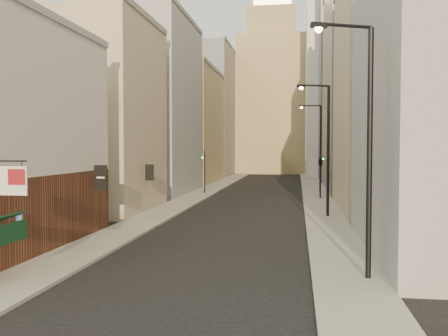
# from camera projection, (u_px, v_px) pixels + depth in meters

# --- Properties ---
(ground) EXTENTS (360.00, 360.00, 0.00)m
(ground) POSITION_uv_depth(u_px,v_px,m) (151.00, 325.00, 15.17)
(ground) COLOR black
(ground) RESTS_ON ground
(sidewalk_left) EXTENTS (3.00, 140.00, 0.15)m
(sidewalk_left) POSITION_uv_depth(u_px,v_px,m) (219.00, 185.00, 70.47)
(sidewalk_left) COLOR gray
(sidewalk_left) RESTS_ON ground
(sidewalk_right) EXTENTS (3.00, 140.00, 0.15)m
(sidewalk_right) POSITION_uv_depth(u_px,v_px,m) (313.00, 186.00, 68.58)
(sidewalk_right) COLOR gray
(sidewalk_right) RESTS_ON ground
(left_bldg_beige) EXTENTS (8.00, 12.00, 16.00)m
(left_bldg_beige) POSITION_uv_depth(u_px,v_px,m) (102.00, 117.00, 42.28)
(left_bldg_beige) COLOR #BCAB8B
(left_bldg_beige) RESTS_ON ground
(left_bldg_grey) EXTENTS (8.00, 16.00, 20.00)m
(left_bldg_grey) POSITION_uv_depth(u_px,v_px,m) (155.00, 108.00, 58.01)
(left_bldg_grey) COLOR gray
(left_bldg_grey) RESTS_ON ground
(left_bldg_tan) EXTENTS (8.00, 18.00, 17.00)m
(left_bldg_tan) POSITION_uv_depth(u_px,v_px,m) (189.00, 127.00, 75.86)
(left_bldg_tan) COLOR #8D7B56
(left_bldg_tan) RESTS_ON ground
(left_bldg_wingrid) EXTENTS (8.00, 20.00, 24.00)m
(left_bldg_wingrid) POSITION_uv_depth(u_px,v_px,m) (211.00, 113.00, 95.49)
(left_bldg_wingrid) COLOR gray
(left_bldg_wingrid) RESTS_ON ground
(right_bldg_beige) EXTENTS (8.00, 16.00, 20.00)m
(right_bldg_beige) POSITION_uv_depth(u_px,v_px,m) (387.00, 94.00, 42.66)
(right_bldg_beige) COLOR #BCAB8B
(right_bldg_beige) RESTS_ON ground
(right_bldg_wingrid) EXTENTS (8.00, 20.00, 26.00)m
(right_bldg_wingrid) POSITION_uv_depth(u_px,v_px,m) (359.00, 87.00, 62.30)
(right_bldg_wingrid) COLOR gray
(right_bldg_wingrid) RESTS_ON ground
(highrise) EXTENTS (21.00, 23.00, 51.20)m
(highrise) POSITION_uv_depth(u_px,v_px,m) (375.00, 33.00, 88.57)
(highrise) COLOR gray
(highrise) RESTS_ON ground
(clock_tower) EXTENTS (14.00, 14.00, 44.90)m
(clock_tower) POSITION_uv_depth(u_px,v_px,m) (272.00, 89.00, 105.51)
(clock_tower) COLOR #8D7B56
(clock_tower) RESTS_ON ground
(white_tower) EXTENTS (8.00, 8.00, 41.50)m
(white_tower) POSITION_uv_depth(u_px,v_px,m) (329.00, 74.00, 90.03)
(white_tower) COLOR silver
(white_tower) RESTS_ON ground
(streetlamp_near) EXTENTS (2.52, 1.24, 10.23)m
(streetlamp_near) POSITION_uv_depth(u_px,v_px,m) (364.00, 137.00, 19.82)
(streetlamp_near) COLOR black
(streetlamp_near) RESTS_ON ground
(streetlamp_mid) EXTENTS (2.52, 1.17, 10.14)m
(streetlamp_mid) POSITION_uv_depth(u_px,v_px,m) (325.00, 142.00, 37.97)
(streetlamp_mid) COLOR black
(streetlamp_mid) RESTS_ON ground
(streetlamp_far) EXTENTS (2.67, 0.83, 10.33)m
(streetlamp_far) POSITION_uv_depth(u_px,v_px,m) (318.00, 143.00, 58.35)
(streetlamp_far) COLOR black
(streetlamp_far) RESTS_ON ground
(traffic_light_left) EXTENTS (0.57, 0.48, 5.00)m
(traffic_light_left) POSITION_uv_depth(u_px,v_px,m) (205.00, 163.00, 57.39)
(traffic_light_left) COLOR black
(traffic_light_left) RESTS_ON ground
(traffic_light_right) EXTENTS (0.81, 0.81, 5.00)m
(traffic_light_right) POSITION_uv_depth(u_px,v_px,m) (321.00, 162.00, 51.38)
(traffic_light_right) COLOR black
(traffic_light_right) RESTS_ON ground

